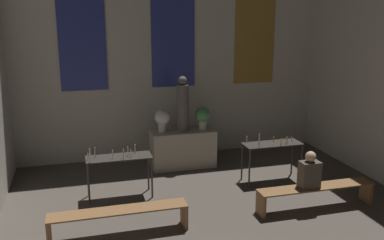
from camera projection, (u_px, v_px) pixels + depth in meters
The scene contains 10 objects.
wall_back at pixel (172, 44), 10.37m from camera, with size 7.82×0.16×5.51m.
altar at pixel (183, 148), 10.03m from camera, with size 1.48×0.65×0.87m.
statue at pixel (183, 106), 9.78m from camera, with size 0.28×0.28×1.27m.
flower_vase_left at pixel (162, 119), 9.72m from camera, with size 0.35×0.35×0.52m.
flower_vase_right at pixel (203, 116), 9.97m from camera, with size 0.35×0.35×0.52m.
candle_rack_left at pixel (119, 162), 8.27m from camera, with size 1.26×0.47×1.03m.
candle_rack_right at pixel (272, 148), 9.11m from camera, with size 1.26×0.47×1.03m.
pew_back_left at pixel (119, 216), 6.93m from camera, with size 2.25×0.36×0.44m.
pew_back_right at pixel (316, 192), 7.87m from camera, with size 2.25×0.36×0.44m.
person_seated at pixel (310, 172), 7.73m from camera, with size 0.36×0.24×0.69m.
Camera 1 is at (-2.36, 0.13, 3.53)m, focal length 40.00 mm.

